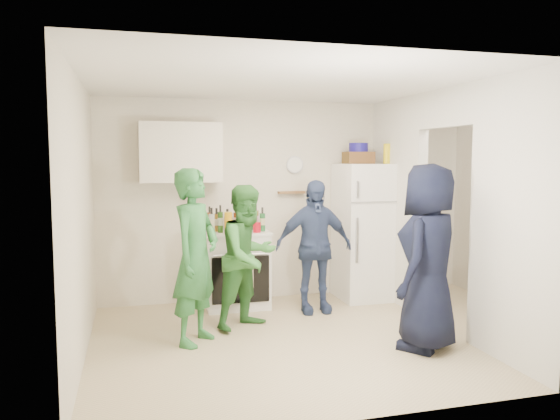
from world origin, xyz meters
The scene contains 39 objects.
floor centered at (0.00, 0.00, 0.00)m, with size 4.80×4.80×0.00m, color #C1B288.
wall_back centered at (0.00, 1.70, 1.25)m, with size 4.80×4.80×0.00m, color silver.
wall_front centered at (0.00, -1.70, 1.25)m, with size 4.80×4.80×0.00m, color silver.
wall_left centered at (-2.40, 0.00, 1.25)m, with size 3.40×3.40×0.00m, color silver.
wall_right centered at (2.40, 0.00, 1.25)m, with size 3.40×3.40×0.00m, color silver.
ceiling centered at (0.00, 0.00, 2.50)m, with size 4.80×4.80×0.00m, color white.
partition_pier_back centered at (1.20, 1.10, 1.25)m, with size 0.12×1.20×2.50m, color silver.
partition_pier_front centered at (1.20, -1.10, 1.25)m, with size 0.12×1.20×2.50m, color silver.
partition_header centered at (1.20, 0.00, 2.30)m, with size 0.12×1.00×0.40m, color silver.
stove centered at (-0.78, 1.37, 0.46)m, with size 0.77×0.64×0.92m, color white.
upper_cabinet centered at (-1.40, 1.52, 1.85)m, with size 0.95×0.34×0.70m, color silver.
fridge centered at (0.90, 1.34, 0.86)m, with size 0.71×0.69×1.71m, color white.
wicker_basket centered at (0.80, 1.39, 1.79)m, with size 0.35×0.25×0.15m, color brown.
blue_bowl centered at (0.80, 1.39, 1.92)m, with size 0.24×0.24×0.11m, color navy.
yellow_cup_stack_top centered at (1.12, 1.24, 1.84)m, with size 0.09×0.09×0.25m, color yellow.
wall_clock centered at (0.05, 1.68, 1.70)m, with size 0.22×0.22×0.03m, color white.
spice_shelf centered at (0.00, 1.65, 1.35)m, with size 0.35×0.08×0.03m, color olive.
nook_window centered at (2.38, 0.20, 1.65)m, with size 0.03×0.70×0.80m, color black.
nook_window_frame centered at (2.36, 0.20, 1.65)m, with size 0.04×0.76×0.86m, color white.
nook_valance centered at (2.34, 0.20, 2.00)m, with size 0.04×0.82×0.18m, color white.
yellow_cup_stack_stove centered at (-0.90, 1.15, 1.04)m, with size 0.09×0.09×0.25m, color yellow.
red_cup centered at (-0.56, 1.17, 0.98)m, with size 0.09×0.09×0.12m, color #B00B1A.
person_green_left centered at (-1.39, 0.18, 0.84)m, with size 0.62×0.40×1.69m, color #317B3F.
person_green_center centered at (-0.80, 0.53, 0.75)m, with size 0.73×0.57×1.51m, color #367C37.
person_denim centered at (0.05, 0.91, 0.77)m, with size 0.90×0.38×1.54m, color navy.
person_navy centered at (0.68, -0.54, 0.87)m, with size 0.85×0.55×1.74m, color black.
person_nook centered at (2.10, 0.08, 0.85)m, with size 1.10×0.63×1.71m, color black.
bottle_a centered at (-1.07, 1.50, 1.06)m, with size 0.06×0.06×0.29m, color brown.
bottle_b centered at (-0.97, 1.28, 1.08)m, with size 0.06×0.06×0.32m, color #27541C.
bottle_c centered at (-0.85, 1.53, 1.04)m, with size 0.08×0.08×0.25m, color #B5BDC5.
bottle_d centered at (-0.75, 1.33, 1.05)m, with size 0.06×0.06×0.27m, color brown.
bottle_e centered at (-0.67, 1.55, 1.05)m, with size 0.08×0.08×0.26m, color #A1A9B2.
bottle_f centered at (-0.60, 1.41, 1.05)m, with size 0.08×0.08×0.27m, color #133615.
bottle_g centered at (-0.50, 1.50, 1.07)m, with size 0.07×0.07×0.30m, color olive.
bottle_h centered at (-1.08, 1.26, 1.07)m, with size 0.07×0.07×0.30m, color #B4BEC1.
bottle_i centered at (-0.75, 1.49, 1.06)m, with size 0.06×0.06×0.28m, color #5D2B10.
bottle_j centered at (-0.47, 1.26, 1.06)m, with size 0.07×0.07×0.29m, color #205D2C.
bottle_k centered at (-1.00, 1.39, 1.06)m, with size 0.07×0.07×0.28m, color olive.
bottle_l centered at (-0.65, 1.23, 1.08)m, with size 0.06×0.06×0.32m, color #A2A9B2.
Camera 1 is at (-1.95, -5.00, 1.78)m, focal length 35.00 mm.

